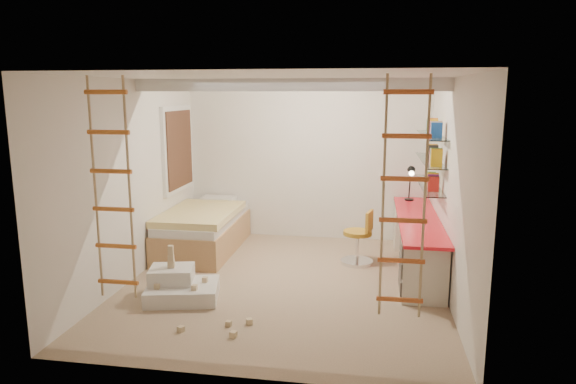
% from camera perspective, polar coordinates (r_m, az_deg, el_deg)
% --- Properties ---
extents(floor, '(4.50, 4.50, 0.00)m').
position_cam_1_polar(floor, '(6.72, -0.42, -10.15)').
color(floor, '#92755E').
rests_on(floor, ground).
extents(ceiling_beam, '(4.00, 0.18, 0.16)m').
position_cam_1_polar(ceiling_beam, '(6.57, -0.00, 11.81)').
color(ceiling_beam, white).
rests_on(ceiling_beam, ceiling).
extents(window_frame, '(0.06, 1.15, 1.35)m').
position_cam_1_polar(window_frame, '(8.31, -12.20, 4.69)').
color(window_frame, white).
rests_on(window_frame, wall_left).
extents(window_blind, '(0.02, 1.00, 1.20)m').
position_cam_1_polar(window_blind, '(8.29, -11.94, 4.68)').
color(window_blind, '#4C2D1E').
rests_on(window_blind, window_frame).
extents(rope_ladder_left, '(0.41, 0.04, 2.13)m').
position_cam_1_polar(rope_ladder_left, '(5.13, -18.94, 0.18)').
color(rope_ladder_left, orange).
rests_on(rope_ladder_left, ceiling).
extents(rope_ladder_right, '(0.41, 0.04, 2.13)m').
position_cam_1_polar(rope_ladder_right, '(4.53, 12.74, -0.85)').
color(rope_ladder_right, '#C14621').
rests_on(rope_ladder_right, ceiling).
extents(waste_bin, '(0.29, 0.29, 0.36)m').
position_cam_1_polar(waste_bin, '(6.34, 15.14, -10.13)').
color(waste_bin, white).
rests_on(waste_bin, floor).
extents(desk, '(0.56, 2.80, 0.75)m').
position_cam_1_polar(desk, '(7.36, 14.11, -5.30)').
color(desk, red).
rests_on(desk, floor).
extents(shelves, '(0.25, 1.80, 0.71)m').
position_cam_1_polar(shelves, '(7.41, 15.52, 3.41)').
color(shelves, white).
rests_on(shelves, wall_right).
extents(bed, '(1.02, 2.00, 0.69)m').
position_cam_1_polar(bed, '(8.11, -9.32, -4.15)').
color(bed, '#AD7F51').
rests_on(bed, floor).
extents(task_lamp, '(0.14, 0.36, 0.57)m').
position_cam_1_polar(task_lamp, '(8.13, 13.49, 1.56)').
color(task_lamp, black).
rests_on(task_lamp, desk).
extents(swivel_chair, '(0.56, 0.56, 0.79)m').
position_cam_1_polar(swivel_chair, '(7.45, 7.88, -5.76)').
color(swivel_chair, '#B48522').
rests_on(swivel_chair, floor).
extents(play_platform, '(0.95, 0.81, 0.37)m').
position_cam_1_polar(play_platform, '(6.36, -11.95, -10.27)').
color(play_platform, silver).
rests_on(play_platform, floor).
extents(toy_blocks, '(1.25, 1.03, 0.64)m').
position_cam_1_polar(toy_blocks, '(5.97, -10.41, -10.62)').
color(toy_blocks, '#CCB284').
rests_on(toy_blocks, floor).
extents(books, '(0.14, 0.70, 0.92)m').
position_cam_1_polar(books, '(7.40, 15.58, 4.57)').
color(books, red).
rests_on(books, shelves).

